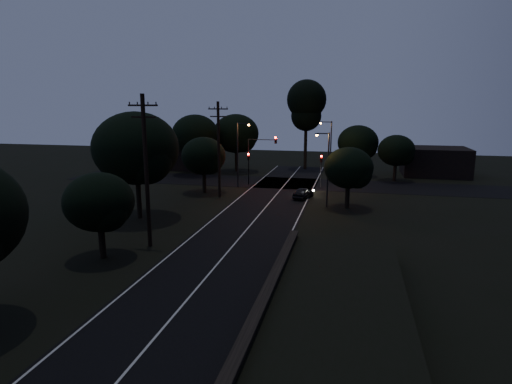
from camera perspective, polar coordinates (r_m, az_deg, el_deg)
The scene contains 22 objects.
road_surface at distance 45.76m, azimuth 1.97°, elevation -1.26°, with size 60.00×70.00×0.03m.
retaining_wall at distance 18.48m, azimuth 9.64°, elevation -20.32°, with size 6.93×26.00×1.60m.
utility_pole_mid at distance 31.49m, azimuth -14.44°, elevation 2.97°, with size 2.20×0.30×11.00m.
utility_pole_far at distance 47.15m, azimuth -4.99°, elevation 5.85°, with size 2.20×0.30×10.50m.
tree_left_b at distance 30.13m, azimuth -20.03°, elevation -1.49°, with size 4.64×4.64×5.90m.
tree_left_c at distance 39.39m, azimuth -15.46°, elevation 5.38°, with size 7.64×7.64×9.65m.
tree_left_d at distance 49.82m, azimuth -6.85°, elevation 4.66°, with size 5.13×5.13×6.51m.
tree_far_nw at distance 64.98m, azimuth -2.51°, elevation 7.66°, with size 6.86×6.86×8.69m.
tree_far_w at distance 62.73m, azimuth -7.93°, elevation 7.43°, with size 6.83×6.83×8.70m.
tree_far_ne at distance 62.81m, azimuth 13.62°, elevation 6.32°, with size 5.72×5.72×7.24m.
tree_far_e at distance 60.19m, azimuth 18.36°, elevation 5.17°, with size 4.87×4.87×6.18m.
tree_right_a at distance 43.05m, azimuth 12.46°, elevation 3.00°, with size 4.82×4.82×6.12m.
tall_pine at distance 68.05m, azimuth 6.74°, elevation 11.46°, with size 6.10×6.10×13.86m.
building_left at distance 71.06m, azimuth -10.84°, elevation 5.04°, with size 10.00×8.00×4.40m, color black.
building_right at distance 67.22m, azimuth 22.73°, elevation 3.78°, with size 9.00×7.00×4.00m, color black.
signal_left at distance 54.73m, azimuth -1.00°, elevation 3.93°, with size 0.28×0.35×4.10m.
signal_right at distance 53.32m, azimuth 8.67°, elevation 3.58°, with size 0.28×0.35×4.10m.
signal_mast at distance 54.18m, azimuth 0.74°, elevation 5.45°, with size 3.70×0.35×6.25m.
streetlight_a at distance 52.78m, azimuth -2.27°, elevation 5.60°, with size 1.66×0.26×8.00m.
streetlight_b at distance 57.03m, azimuth 9.74°, elevation 5.91°, with size 1.66×0.26×8.00m.
streetlight_c at distance 43.16m, azimuth 9.37°, elevation 3.65°, with size 1.46×0.26×7.50m.
car at distance 47.45m, azimuth 6.31°, elevation -0.10°, with size 1.45×3.59×1.22m, color black.
Camera 1 is at (8.31, -12.66, 10.42)m, focal length 30.00 mm.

